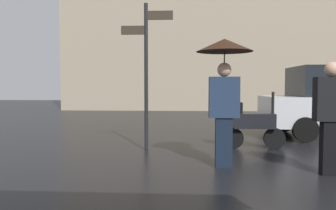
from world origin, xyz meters
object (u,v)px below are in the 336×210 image
at_px(pedestrian_with_umbrella, 224,71).
at_px(street_signpost, 146,62).
at_px(parked_scooter, 252,123).
at_px(pedestrian_with_bag, 332,111).

height_order(pedestrian_with_umbrella, street_signpost, street_signpost).
distance_m(pedestrian_with_umbrella, parked_scooter, 2.15).
xyz_separation_m(pedestrian_with_bag, street_signpost, (-3.06, 1.78, 0.88)).
xyz_separation_m(pedestrian_with_umbrella, street_signpost, (-1.47, 1.40, 0.26)).
distance_m(parked_scooter, street_signpost, 2.61).
bearing_deg(parked_scooter, pedestrian_with_bag, -55.23).
bearing_deg(parked_scooter, street_signpost, -158.80).
bearing_deg(pedestrian_with_umbrella, pedestrian_with_bag, 97.63).
height_order(parked_scooter, street_signpost, street_signpost).
bearing_deg(street_signpost, pedestrian_with_umbrella, -43.59).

